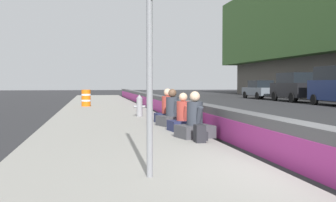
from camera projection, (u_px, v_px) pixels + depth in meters
ground_plane at (313, 181)px, 6.29m from camera, size 160.00×160.00×0.00m
sidewalk_strip at (140, 184)px, 5.81m from camera, size 80.00×4.40×0.14m
jersey_barrier at (314, 153)px, 6.27m from camera, size 76.00×0.45×0.85m
route_sign_post at (150, 32)px, 5.84m from camera, size 0.44×0.09×3.60m
fire_hydrant at (140, 105)px, 16.54m from camera, size 0.26×0.46×0.88m
seated_person_foreground at (195, 123)px, 10.18m from camera, size 0.87×0.96×1.14m
seated_person_middle at (183, 119)px, 11.64m from camera, size 0.75×0.85×1.07m
seated_person_rear at (172, 114)px, 13.02m from camera, size 0.94×1.01×1.16m
seated_person_far at (168, 112)px, 14.08m from camera, size 0.74×0.86×1.15m
backpack at (200, 134)px, 9.37m from camera, size 0.32×0.28×0.40m
construction_barrel at (86, 98)px, 23.71m from camera, size 0.54×0.54×0.95m
parked_car_midline at (294, 87)px, 32.38m from camera, size 4.82×2.10×2.28m
parked_car_far at (260, 90)px, 38.45m from camera, size 4.54×2.02×1.71m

